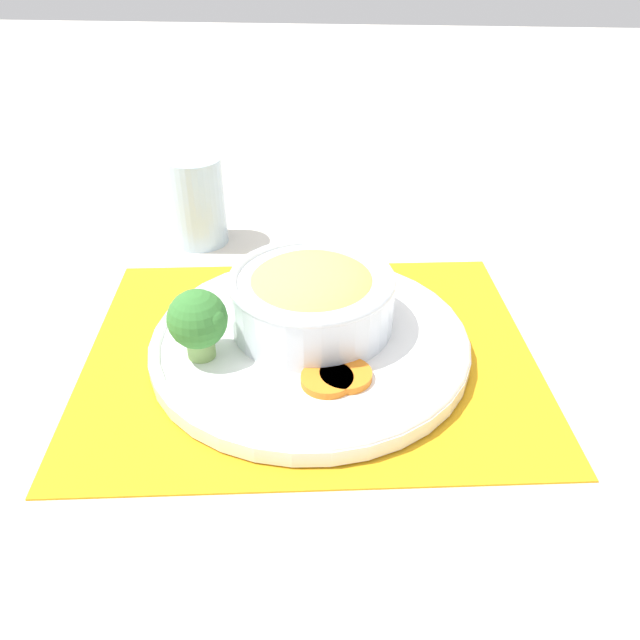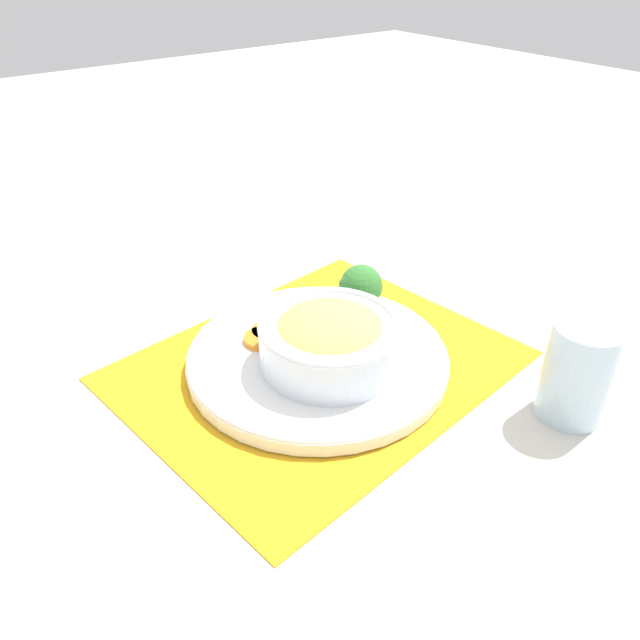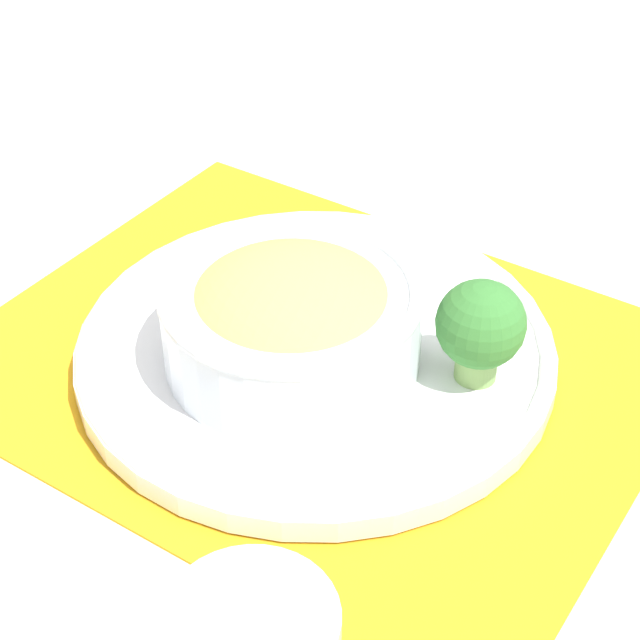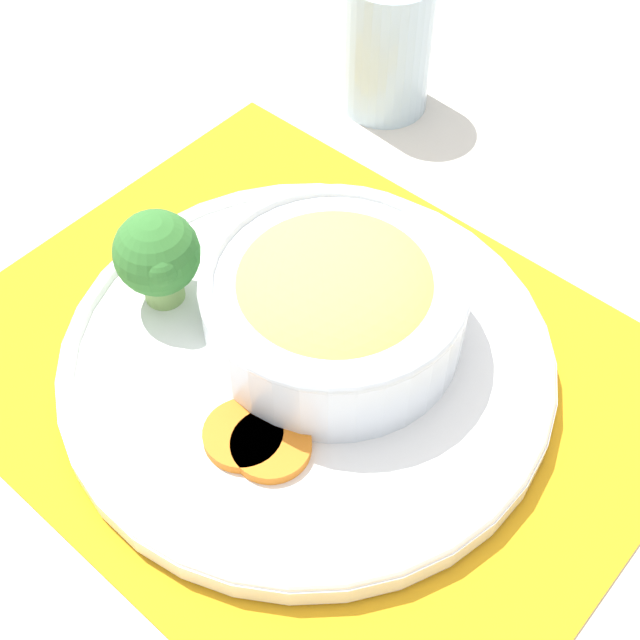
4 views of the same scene
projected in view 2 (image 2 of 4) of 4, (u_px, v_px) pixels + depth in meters
name	position (u px, v px, depth m)	size (l,w,h in m)	color
ground_plane	(318.00, 366.00, 0.77)	(4.00, 4.00, 0.00)	beige
placemat	(318.00, 365.00, 0.77)	(0.49, 0.41, 0.00)	orange
plate	(318.00, 356.00, 0.76)	(0.32, 0.32, 0.02)	white
bowl	(330.00, 338.00, 0.73)	(0.17, 0.17, 0.07)	silver
broccoli_floret	(361.00, 287.00, 0.81)	(0.06, 0.06, 0.07)	#84AD5B
carrot_slice_near	(271.00, 331.00, 0.79)	(0.05, 0.05, 0.01)	orange
carrot_slice_middle	(263.00, 339.00, 0.78)	(0.05, 0.05, 0.01)	orange
water_glass	(576.00, 377.00, 0.67)	(0.07, 0.07, 0.12)	silver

